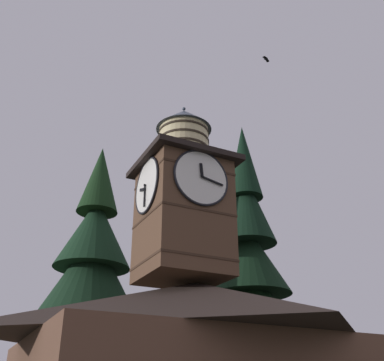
{
  "coord_description": "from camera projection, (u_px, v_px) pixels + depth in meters",
  "views": [
    {
      "loc": [
        6.62,
        15.06,
        1.6
      ],
      "look_at": [
        -1.81,
        -1.9,
        10.7
      ],
      "focal_mm": 43.95,
      "sensor_mm": 36.0,
      "label": 1
    }
  ],
  "objects": [
    {
      "name": "pine_tree_behind",
      "position": [
        88.0,
        302.0,
        22.82
      ],
      "size": [
        7.23,
        7.23,
        14.74
      ],
      "color": "#473323",
      "rests_on": "ground_plane"
    },
    {
      "name": "building_main",
      "position": [
        196.0,
        361.0,
        17.59
      ],
      "size": [
        12.93,
        11.0,
        6.06
      ],
      "color": "brown",
      "rests_on": "ground_plane"
    },
    {
      "name": "flying_bird_high",
      "position": [
        266.0,
        59.0,
        27.54
      ],
      "size": [
        0.59,
        0.41,
        0.13
      ],
      "color": "black"
    },
    {
      "name": "pine_tree_aside",
      "position": [
        251.0,
        303.0,
        25.1
      ],
      "size": [
        6.84,
        6.84,
        17.61
      ],
      "color": "#473323",
      "rests_on": "ground_plane"
    },
    {
      "name": "clock_tower",
      "position": [
        183.0,
        198.0,
        20.1
      ],
      "size": [
        3.98,
        3.98,
        8.24
      ],
      "color": "brown",
      "rests_on": "building_main"
    },
    {
      "name": "moon",
      "position": [
        153.0,
        320.0,
        49.63
      ],
      "size": [
        2.37,
        2.37,
        2.37
      ],
      "color": "silver"
    }
  ]
}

